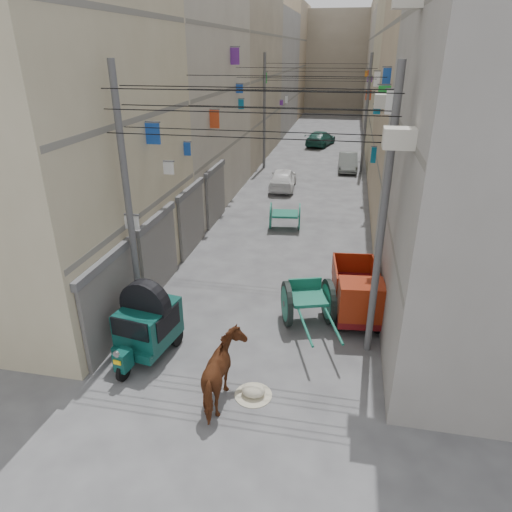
% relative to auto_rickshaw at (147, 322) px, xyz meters
% --- Properties ---
extents(ground, '(140.00, 140.00, 0.00)m').
position_rel_auto_rickshaw_xyz_m(ground, '(2.70, -4.56, -1.06)').
color(ground, '#454548').
rests_on(ground, ground).
extents(building_row_left, '(8.00, 62.00, 14.00)m').
position_rel_auto_rickshaw_xyz_m(building_row_left, '(-5.29, 29.56, 5.40)').
color(building_row_left, '#B8AB8B').
rests_on(building_row_left, ground).
extents(building_row_right, '(8.00, 62.00, 14.00)m').
position_rel_auto_rickshaw_xyz_m(building_row_right, '(10.70, 29.56, 5.40)').
color(building_row_right, gray).
rests_on(building_row_right, ground).
extents(end_cap_building, '(22.00, 10.00, 13.00)m').
position_rel_auto_rickshaw_xyz_m(end_cap_building, '(2.70, 61.44, 5.44)').
color(end_cap_building, gray).
rests_on(end_cap_building, ground).
extents(shutters_left, '(0.18, 14.40, 2.88)m').
position_rel_auto_rickshaw_xyz_m(shutters_left, '(-1.21, 5.81, 0.44)').
color(shutters_left, '#47474B').
rests_on(shutters_left, ground).
extents(signboards, '(8.22, 40.52, 5.67)m').
position_rel_auto_rickshaw_xyz_m(signboards, '(2.69, 17.09, 2.37)').
color(signboards, '#622588').
rests_on(signboards, ground).
extents(ac_units, '(0.70, 6.55, 3.35)m').
position_rel_auto_rickshaw_xyz_m(ac_units, '(6.35, 3.10, 6.38)').
color(ac_units, beige).
rests_on(ac_units, ground).
extents(utility_poles, '(7.40, 22.20, 8.00)m').
position_rel_auto_rickshaw_xyz_m(utility_poles, '(2.70, 12.44, 2.94)').
color(utility_poles, '#535255').
rests_on(utility_poles, ground).
extents(overhead_cables, '(7.40, 22.52, 1.12)m').
position_rel_auto_rickshaw_xyz_m(overhead_cables, '(2.70, 9.84, 5.71)').
color(overhead_cables, black).
rests_on(overhead_cables, ground).
extents(auto_rickshaw, '(1.73, 2.63, 1.79)m').
position_rel_auto_rickshaw_xyz_m(auto_rickshaw, '(0.00, 0.00, 0.00)').
color(auto_rickshaw, black).
rests_on(auto_rickshaw, ground).
extents(tonga_cart, '(2.16, 3.48, 1.47)m').
position_rel_auto_rickshaw_xyz_m(tonga_cart, '(4.39, 2.56, -0.29)').
color(tonga_cart, black).
rests_on(tonga_cart, ground).
extents(mini_truck, '(1.72, 3.25, 1.76)m').
position_rel_auto_rickshaw_xyz_m(mini_truck, '(5.94, 3.03, -0.22)').
color(mini_truck, black).
rests_on(mini_truck, ground).
extents(second_cart, '(1.63, 1.48, 1.32)m').
position_rel_auto_rickshaw_xyz_m(second_cart, '(2.47, 10.93, -0.35)').
color(second_cart, '#16624D').
rests_on(second_cart, ground).
extents(feed_sack, '(0.61, 0.49, 0.31)m').
position_rel_auto_rickshaw_xyz_m(feed_sack, '(3.36, -1.21, -0.90)').
color(feed_sack, beige).
rests_on(feed_sack, ground).
extents(horse, '(1.08, 2.11, 1.73)m').
position_rel_auto_rickshaw_xyz_m(horse, '(2.69, -1.56, -0.19)').
color(horse, brown).
rests_on(horse, ground).
extents(distant_car_white, '(1.76, 3.98, 1.33)m').
position_rel_auto_rickshaw_xyz_m(distant_car_white, '(1.34, 18.04, -0.39)').
color(distant_car_white, white).
rests_on(distant_car_white, ground).
extents(distant_car_grey, '(1.45, 3.83, 1.25)m').
position_rel_auto_rickshaw_xyz_m(distant_car_grey, '(5.32, 23.83, -0.43)').
color(distant_car_grey, slate).
rests_on(distant_car_grey, ground).
extents(distant_car_green, '(2.86, 4.79, 1.30)m').
position_rel_auto_rickshaw_xyz_m(distant_car_green, '(2.67, 32.98, -0.41)').
color(distant_car_green, '#1B5044').
rests_on(distant_car_green, ground).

